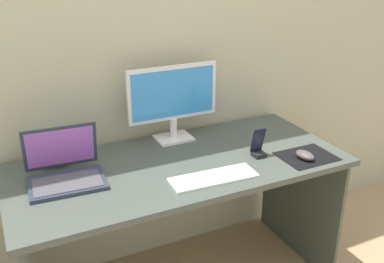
% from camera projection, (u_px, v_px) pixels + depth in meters
% --- Properties ---
extents(wall_back, '(6.00, 0.04, 2.50)m').
position_uv_depth(wall_back, '(145.00, 29.00, 2.09)').
color(wall_back, '#B4B090').
rests_on(wall_back, ground_plane).
extents(desk, '(1.51, 0.68, 0.71)m').
position_uv_depth(desk, '(180.00, 190.00, 2.04)').
color(desk, '#424A43').
rests_on(desk, ground_plane).
extents(monitor, '(0.46, 0.14, 0.38)m').
position_uv_depth(monitor, '(173.00, 99.00, 2.14)').
color(monitor, silver).
rests_on(monitor, desk).
extents(laptop, '(0.32, 0.28, 0.22)m').
position_uv_depth(laptop, '(65.00, 171.00, 1.81)').
color(laptop, '#293243').
rests_on(laptop, desk).
extents(fishbowl, '(0.16, 0.16, 0.16)m').
position_uv_depth(fishbowl, '(56.00, 146.00, 1.96)').
color(fishbowl, silver).
rests_on(fishbowl, desk).
extents(keyboard_external, '(0.38, 0.15, 0.01)m').
position_uv_depth(keyboard_external, '(214.00, 178.00, 1.84)').
color(keyboard_external, white).
rests_on(keyboard_external, desk).
extents(mousepad, '(0.25, 0.20, 0.00)m').
position_uv_depth(mousepad, '(307.00, 156.00, 2.04)').
color(mousepad, black).
rests_on(mousepad, desk).
extents(mouse, '(0.07, 0.11, 0.04)m').
position_uv_depth(mouse, '(305.00, 155.00, 2.00)').
color(mouse, '#4E4847').
rests_on(mouse, mousepad).
extents(phone_in_dock, '(0.06, 0.06, 0.14)m').
position_uv_depth(phone_in_dock, '(258.00, 146.00, 2.03)').
color(phone_in_dock, black).
rests_on(phone_in_dock, desk).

